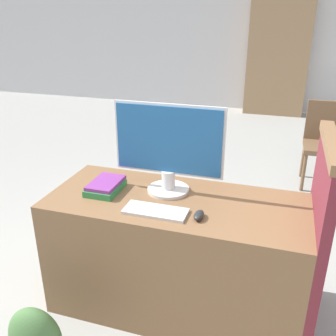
{
  "coord_description": "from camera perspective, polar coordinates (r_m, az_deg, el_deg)",
  "views": [
    {
      "loc": [
        0.52,
        -1.5,
        1.73
      ],
      "look_at": [
        -0.04,
        0.29,
        0.95
      ],
      "focal_mm": 40.0,
      "sensor_mm": 36.0,
      "label": 1
    }
  ],
  "objects": [
    {
      "name": "mouse",
      "position": [
        1.95,
        4.73,
        -7.18
      ],
      "size": [
        0.05,
        0.1,
        0.04
      ],
      "color": "#262626",
      "rests_on": "desk"
    },
    {
      "name": "monitor",
      "position": [
        2.13,
        0.07,
        3.09
      ],
      "size": [
        0.64,
        0.25,
        0.53
      ],
      "color": "silver",
      "rests_on": "desk"
    },
    {
      "name": "far_chair",
      "position": [
        4.26,
        22.95,
        4.03
      ],
      "size": [
        0.44,
        0.44,
        0.88
      ],
      "rotation": [
        0.0,
        0.0,
        0.03
      ],
      "color": "brown",
      "rests_on": "ground_plane"
    },
    {
      "name": "desk",
      "position": [
        2.33,
        1.17,
        -12.99
      ],
      "size": [
        1.48,
        0.64,
        0.74
      ],
      "color": "brown",
      "rests_on": "ground_plane"
    },
    {
      "name": "carrel_divider",
      "position": [
        2.19,
        21.43,
        -10.39
      ],
      "size": [
        0.07,
        0.71,
        1.17
      ],
      "color": "maroon",
      "rests_on": "ground_plane"
    },
    {
      "name": "bookshelf_far",
      "position": [
        7.03,
        16.4,
        15.93
      ],
      "size": [
        1.03,
        0.32,
        2.0
      ],
      "color": "#9E7A56",
      "rests_on": "ground_plane"
    },
    {
      "name": "keyboard",
      "position": [
        2.01,
        -1.91,
        -6.59
      ],
      "size": [
        0.34,
        0.14,
        0.02
      ],
      "color": "silver",
      "rests_on": "desk"
    },
    {
      "name": "book_stack",
      "position": [
        2.26,
        -9.5,
        -2.77
      ],
      "size": [
        0.18,
        0.25,
        0.06
      ],
      "color": "#2D7F42",
      "rests_on": "desk"
    },
    {
      "name": "wall_back",
      "position": [
        7.26,
        14.1,
        19.51
      ],
      "size": [
        12.0,
        0.06,
        2.8
      ],
      "color": "silver",
      "rests_on": "ground_plane"
    }
  ]
}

